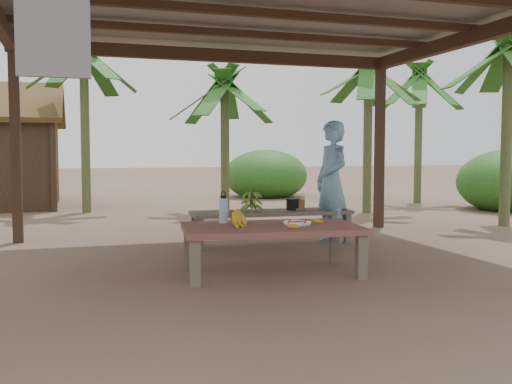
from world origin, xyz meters
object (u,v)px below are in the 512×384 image
object	(u,v)px
ripe_banana_bunch	(231,217)
plate	(297,223)
woman	(332,182)
water_flask	(223,210)
work_table	(271,232)
cooking_pot	(293,205)
bench	(271,215)

from	to	relation	value
ripe_banana_bunch	plate	xyz separation A→B (m)	(0.68, -0.09, -0.07)
ripe_banana_bunch	woman	world-z (taller)	woman
woman	water_flask	bearing A→B (deg)	-60.85
work_table	woman	size ratio (longest dim) A/B	1.13
plate	cooking_pot	distance (m)	1.99
work_table	water_flask	size ratio (longest dim) A/B	5.64
water_flask	bench	bearing A→B (deg)	55.11
ripe_banana_bunch	cooking_pot	xyz separation A→B (m)	(1.35, 1.79, -0.06)
work_table	woman	world-z (taller)	woman
ripe_banana_bunch	plate	world-z (taller)	ripe_banana_bunch
bench	cooking_pot	world-z (taller)	cooking_pot
bench	woman	distance (m)	0.96
work_table	water_flask	bearing A→B (deg)	146.92
bench	water_flask	bearing A→B (deg)	-123.06
woman	bench	bearing A→B (deg)	-106.47
work_table	water_flask	xyz separation A→B (m)	(-0.42, 0.35, 0.21)
ripe_banana_bunch	plate	bearing A→B (deg)	-7.33
ripe_banana_bunch	water_flask	distance (m)	0.30
ripe_banana_bunch	water_flask	world-z (taller)	water_flask
work_table	bench	world-z (taller)	work_table
work_table	woman	distance (m)	2.28
plate	woman	size ratio (longest dim) A/B	0.17
work_table	plate	size ratio (longest dim) A/B	6.55
water_flask	woman	size ratio (longest dim) A/B	0.20
water_flask	plate	bearing A→B (deg)	-28.71
plate	water_flask	size ratio (longest dim) A/B	0.86
bench	ripe_banana_bunch	xyz separation A→B (m)	(-1.04, -1.79, 0.20)
bench	ripe_banana_bunch	size ratio (longest dim) A/B	7.41
cooking_pot	woman	distance (m)	0.63
bench	woman	xyz separation A→B (m)	(0.83, -0.14, 0.45)
bench	woman	bearing A→B (deg)	-7.91
bench	water_flask	world-z (taller)	water_flask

